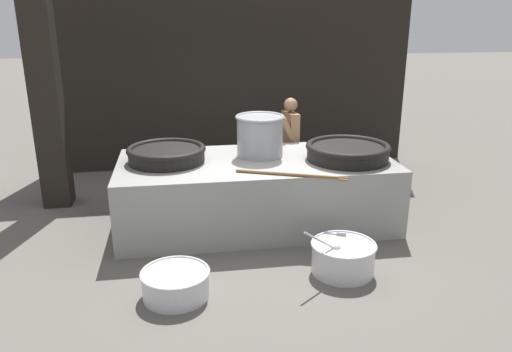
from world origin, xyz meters
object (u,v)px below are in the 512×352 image
giant_wok_far (348,151)px  prep_bowl_meat (176,282)px  prep_bowl_vegetables (343,256)px  giant_wok_near (167,153)px  stock_pot (260,135)px  cook (289,142)px

giant_wok_far → prep_bowl_meat: size_ratio=1.57×
prep_bowl_vegetables → giant_wok_near: bearing=139.5°
giant_wok_far → stock_pot: stock_pot is taller
giant_wok_near → prep_bowl_vegetables: size_ratio=1.16×
giant_wok_near → prep_bowl_meat: 2.19m
giant_wok_near → giant_wok_far: size_ratio=0.92×
cook → prep_bowl_meat: (-1.96, -3.12, -0.72)m
prep_bowl_meat → cook: bearing=57.9°
cook → giant_wok_far: bearing=102.2°
stock_pot → prep_bowl_vegetables: bearing=-69.2°
giant_wok_near → stock_pot: bearing=4.2°
cook → prep_bowl_meat: size_ratio=2.14×
stock_pot → giant_wok_near: bearing=-175.8°
stock_pot → cook: (0.68, 1.04, -0.40)m
giant_wok_near → prep_bowl_meat: size_ratio=1.45×
giant_wok_near → stock_pot: size_ratio=1.55×
stock_pot → cook: size_ratio=0.44×
giant_wok_far → prep_bowl_meat: 3.15m
prep_bowl_meat → prep_bowl_vegetables: bearing=6.7°
prep_bowl_vegetables → prep_bowl_meat: (-1.99, -0.23, -0.04)m
giant_wok_far → stock_pot: size_ratio=1.68×
cook → giant_wok_near: bearing=21.2°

